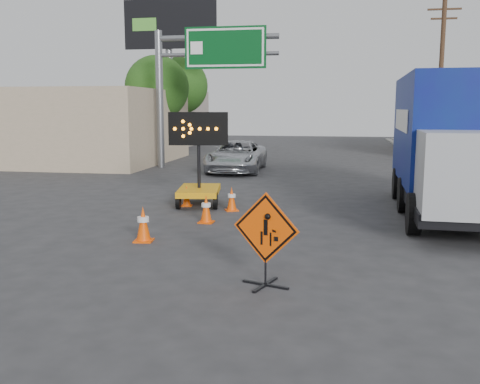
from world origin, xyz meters
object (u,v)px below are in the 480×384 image
(pickup_truck, at_px, (237,156))
(arrow_board, at_px, (199,185))
(construction_sign, at_px, (266,237))
(box_truck, at_px, (449,152))

(pickup_truck, bearing_deg, arrow_board, -88.10)
(arrow_board, xyz_separation_m, pickup_truck, (-0.48, 9.05, 0.08))
(construction_sign, xyz_separation_m, box_truck, (4.29, 7.12, 0.93))
(arrow_board, height_order, pickup_truck, arrow_board)
(construction_sign, height_order, arrow_board, arrow_board)
(pickup_truck, bearing_deg, box_truck, -50.86)
(arrow_board, bearing_deg, construction_sign, -75.99)
(construction_sign, bearing_deg, pickup_truck, 121.42)
(pickup_truck, distance_m, box_truck, 12.14)
(construction_sign, distance_m, pickup_truck, 16.73)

